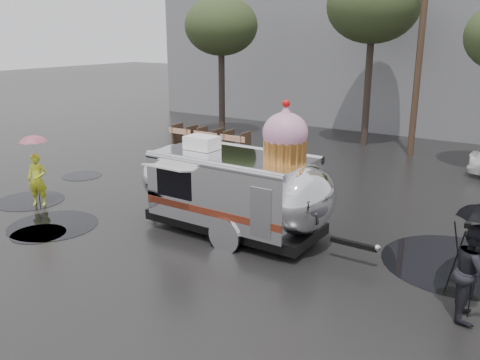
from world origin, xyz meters
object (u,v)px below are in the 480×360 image
Objects in this scene: person_right at (474,272)px; tripod at (464,251)px; airstream_trailer at (236,186)px; person_left at (37,180)px.

tripod is at bearing 9.83° from person_right.
person_left is at bearing -166.65° from airstream_trailer.
airstream_trailer reaches higher than person_right.
person_left is 0.88× the size of person_right.
person_right is at bearing -30.37° from person_left.
person_right is (6.03, -1.08, -0.39)m from airstream_trailer.
airstream_trailer is at bearing 69.75° from person_right.
airstream_trailer is at bearing -19.34° from person_left.
person_left is 1.05× the size of tripod.
person_right reaches higher than tripod.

